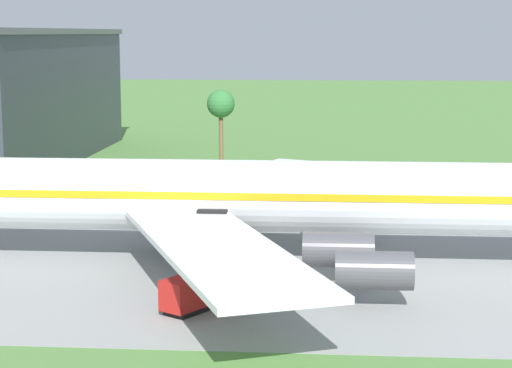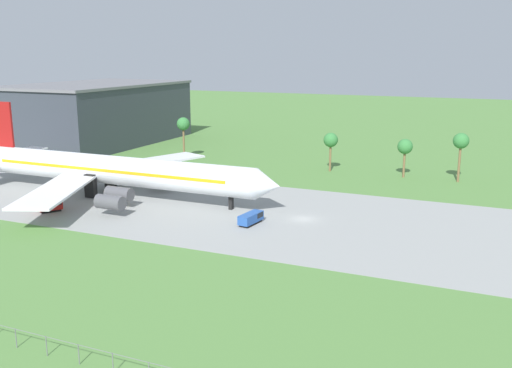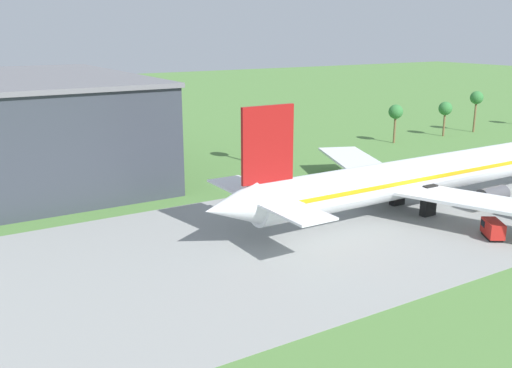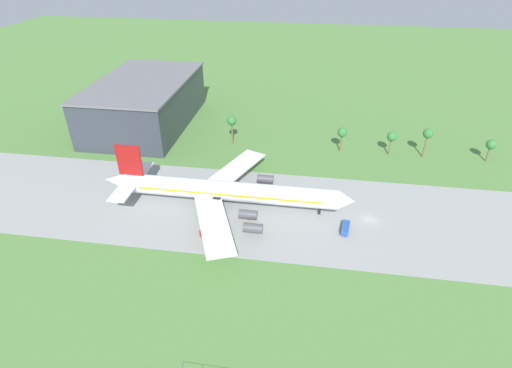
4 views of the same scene
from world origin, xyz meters
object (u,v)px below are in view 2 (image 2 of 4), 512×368
(baggage_tug, at_px, (251,218))
(terminal_building, at_px, (97,113))
(jet_airliner, at_px, (107,170))
(fuel_truck, at_px, (51,205))

(baggage_tug, height_order, terminal_building, terminal_building)
(terminal_building, bearing_deg, jet_airliner, -49.79)
(terminal_building, bearing_deg, baggage_tug, -37.15)
(baggage_tug, bearing_deg, terminal_building, 142.85)
(jet_airliner, height_order, baggage_tug, jet_airliner)
(baggage_tug, xyz_separation_m, terminal_building, (-83.49, 63.26, 8.65))
(terminal_building, bearing_deg, fuel_truck, -57.30)
(fuel_truck, distance_m, terminal_building, 84.81)
(fuel_truck, bearing_deg, baggage_tug, 11.56)
(jet_airliner, xyz_separation_m, baggage_tug, (35.97, -7.05, -4.34))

